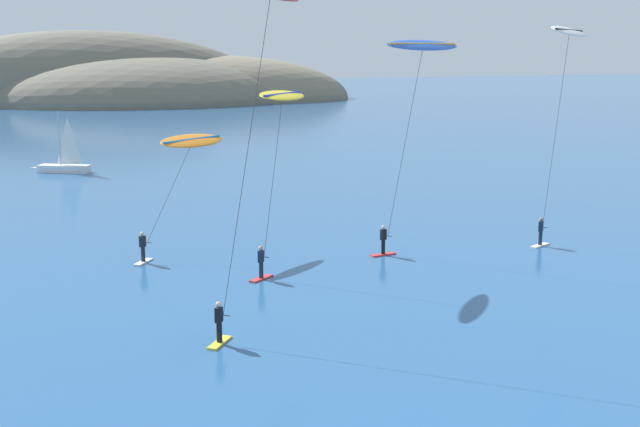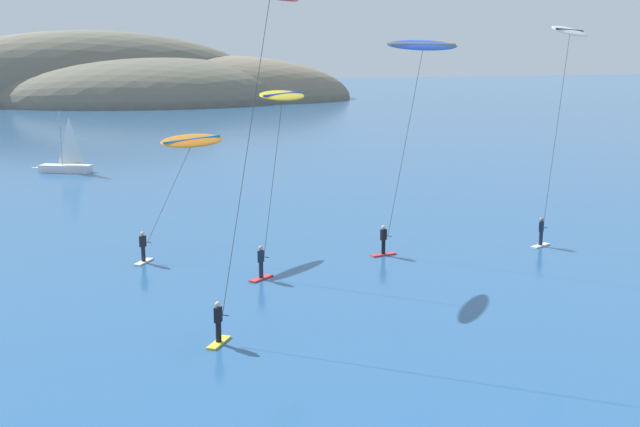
# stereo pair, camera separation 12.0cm
# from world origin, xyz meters

# --- Properties ---
(headland_island) EXTENTS (101.90, 49.39, 31.02)m
(headland_island) POSITION_xyz_m (9.94, 168.30, 0.00)
(headland_island) COLOR #7A705B
(headland_island) RESTS_ON ground
(sailboat_near) EXTENTS (5.69, 3.65, 5.70)m
(sailboat_near) POSITION_xyz_m (-7.51, 62.94, 0.64)
(sailboat_near) COLOR white
(sailboat_near) RESTS_ON ground
(kitesurfer_yellow) EXTENTS (4.52, 4.89, 9.27)m
(kitesurfer_yellow) POSITION_xyz_m (3.03, 24.31, 8.24)
(kitesurfer_yellow) COLOR red
(kitesurfer_yellow) RESTS_ON ground
(kitesurfer_orange) EXTENTS (6.24, 5.39, 6.58)m
(kitesurfer_orange) POSITION_xyz_m (-0.82, 29.84, 5.78)
(kitesurfer_orange) COLOR silver
(kitesurfer_orange) RESTS_ON ground
(kitesurfer_blue) EXTENTS (6.34, 3.36, 11.86)m
(kitesurfer_blue) POSITION_xyz_m (11.51, 25.94, 10.58)
(kitesurfer_blue) COLOR red
(kitesurfer_blue) RESTS_ON ground
(kitesurfer_white) EXTENTS (6.56, 5.64, 12.72)m
(kitesurfer_white) POSITION_xyz_m (21.29, 26.28, 11.58)
(kitesurfer_white) COLOR silver
(kitesurfer_white) RESTS_ON ground
(kitesurfer_red) EXTENTS (6.03, 7.00, 13.77)m
(kitesurfer_red) POSITION_xyz_m (0.60, 17.72, 12.36)
(kitesurfer_red) COLOR yellow
(kitesurfer_red) RESTS_ON ground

